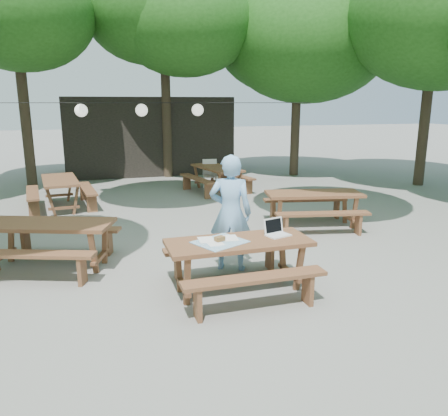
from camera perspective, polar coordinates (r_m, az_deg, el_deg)
name	(u,v)px	position (r m, az deg, el deg)	size (l,w,h in m)	color
ground	(203,266)	(7.22, -2.78, -7.57)	(80.00, 80.00, 0.00)	slate
pavilion	(148,135)	(17.21, -9.96, 9.40)	(6.00, 3.00, 2.80)	black
main_picnic_table	(239,265)	(6.18, 1.91, -7.45)	(2.00, 1.58, 0.75)	brown
picnic_table_nw	(50,244)	(7.58, -21.75, -4.42)	(2.32, 2.13, 0.75)	brown
picnic_table_ne	(313,209)	(9.53, 11.57, -0.14)	(2.18, 1.93, 0.75)	brown
picnic_table_far_w	(61,193)	(11.73, -20.53, 1.84)	(1.80, 2.08, 0.75)	brown
picnic_table_far_e	(217,179)	(13.04, -0.94, 3.81)	(1.93, 2.18, 0.75)	brown
woman	(230,213)	(6.84, 0.85, -0.67)	(0.67, 0.44, 1.84)	#7FB5E8
plastic_chair	(210,181)	(13.53, -1.82, 3.61)	(0.52, 0.52, 0.90)	white
laptop	(276,231)	(6.32, 6.80, -2.98)	(0.39, 0.34, 0.24)	white
tabletop_clutter	(220,241)	(5.98, -0.57, -4.35)	(0.82, 0.77, 0.08)	teal
paper_lanterns	(142,110)	(12.62, -10.65, 12.47)	(9.00, 0.34, 0.38)	black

